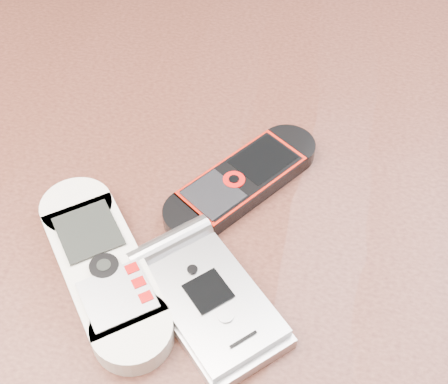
% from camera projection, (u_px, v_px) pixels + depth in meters
% --- Properties ---
extents(table, '(1.20, 0.80, 0.75)m').
position_uv_depth(table, '(218.00, 275.00, 0.55)').
color(table, black).
rests_on(table, ground).
extents(nokia_white, '(0.14, 0.16, 0.02)m').
position_uv_depth(nokia_white, '(103.00, 266.00, 0.42)').
color(nokia_white, beige).
rests_on(nokia_white, table).
extents(nokia_black_red, '(0.12, 0.14, 0.01)m').
position_uv_depth(nokia_black_red, '(242.00, 180.00, 0.48)').
color(nokia_black_red, black).
rests_on(nokia_black_red, table).
extents(motorola_razr, '(0.13, 0.13, 0.02)m').
position_uv_depth(motorola_razr, '(211.00, 301.00, 0.40)').
color(motorola_razr, silver).
rests_on(motorola_razr, table).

